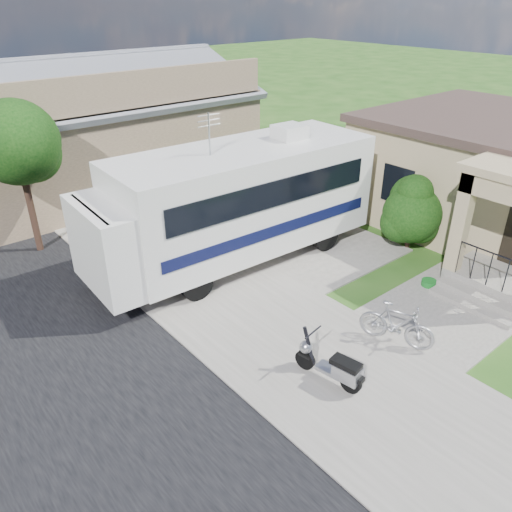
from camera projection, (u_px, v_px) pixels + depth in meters
ground at (342, 338)px, 11.56m from camera, size 120.00×120.00×0.00m
sidewalk_slab at (110, 216)px, 17.75m from camera, size 4.00×80.00×0.06m
driveway_slab at (264, 250)px, 15.45m from camera, size 7.00×6.00×0.05m
walk_slab at (451, 309)px, 12.58m from camera, size 4.00×3.00×0.05m
house at (490, 171)px, 16.74m from camera, size 9.47×7.80×3.54m
warehouse at (83, 135)px, 20.08m from camera, size 12.50×8.40×5.04m
street_tree_a at (20, 146)px, 14.07m from camera, size 2.44×2.40×4.58m
motorhome at (235, 201)px, 14.09m from camera, size 8.63×3.08×4.37m
shrub at (412, 211)px, 15.11m from camera, size 1.94×1.85×2.38m
scooter at (333, 366)px, 9.99m from camera, size 0.63×1.57×1.03m
bicycle at (396, 326)px, 11.10m from camera, size 1.04×1.76×1.02m
garden_hose at (429, 284)px, 13.51m from camera, size 0.40×0.40×0.18m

